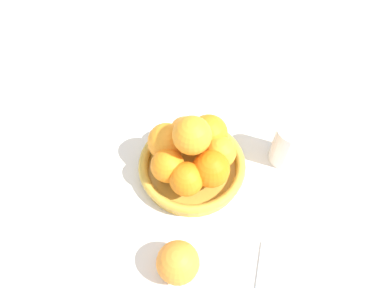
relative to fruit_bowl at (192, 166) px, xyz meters
name	(u,v)px	position (x,y,z in m)	size (l,w,h in m)	color
ground_plane	(192,170)	(0.00, 0.00, -0.02)	(4.00, 4.00, 0.00)	silver
fruit_bowl	(192,166)	(0.00, 0.00, 0.00)	(0.23, 0.23, 0.04)	gold
orange_pile	(193,148)	(0.00, 0.00, 0.07)	(0.19, 0.19, 0.14)	orange
stray_orange	(178,262)	(-0.18, -0.11, 0.02)	(0.08, 0.08, 0.08)	orange
drinking_glass	(288,144)	(0.15, -0.14, 0.04)	(0.07, 0.07, 0.11)	white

